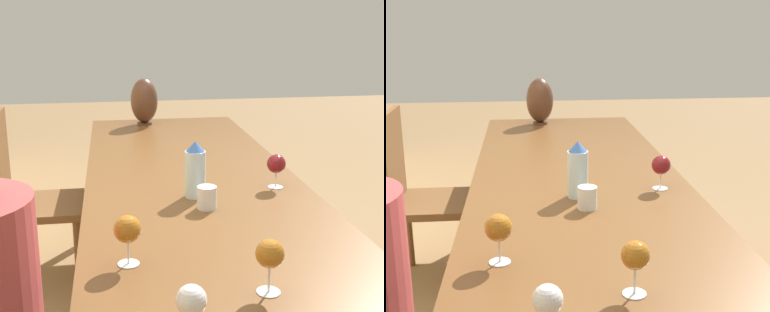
# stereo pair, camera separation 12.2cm
# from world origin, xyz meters

# --- Properties ---
(dining_table) EXTENTS (3.09, 0.95, 0.76)m
(dining_table) POSITION_xyz_m (0.00, 0.00, 0.70)
(dining_table) COLOR brown
(dining_table) RESTS_ON ground_plane
(water_bottle) EXTENTS (0.08, 0.08, 0.23)m
(water_bottle) POSITION_xyz_m (-0.10, 0.03, 0.87)
(water_bottle) COLOR #ADCCD6
(water_bottle) RESTS_ON dining_table
(water_tumbler) EXTENTS (0.07, 0.07, 0.09)m
(water_tumbler) POSITION_xyz_m (-0.24, 0.01, 0.80)
(water_tumbler) COLOR silver
(water_tumbler) RESTS_ON dining_table
(vase) EXTENTS (0.18, 0.18, 0.31)m
(vase) POSITION_xyz_m (1.36, 0.13, 0.92)
(vase) COLOR #4C2D1E
(vase) RESTS_ON dining_table
(wine_glass_0) EXTENTS (0.08, 0.08, 0.15)m
(wine_glass_0) POSITION_xyz_m (-0.67, 0.32, 0.87)
(wine_glass_0) COLOR silver
(wine_glass_0) RESTS_ON dining_table
(wine_glass_1) EXTENTS (0.08, 0.08, 0.15)m
(wine_glass_1) POSITION_xyz_m (-0.89, -0.04, 0.87)
(wine_glass_1) COLOR silver
(wine_glass_1) RESTS_ON dining_table
(wine_glass_2) EXTENTS (0.08, 0.08, 0.14)m
(wine_glass_2) POSITION_xyz_m (-0.04, -0.33, 0.86)
(wine_glass_2) COLOR silver
(wine_glass_2) RESTS_ON dining_table
(wine_glass_3) EXTENTS (0.07, 0.07, 0.14)m
(wine_glass_3) POSITION_xyz_m (-1.08, 0.19, 0.86)
(wine_glass_3) COLOR silver
(wine_glass_3) RESTS_ON dining_table
(chair_far) EXTENTS (0.44, 0.44, 0.98)m
(chair_far) POSITION_xyz_m (0.70, 0.82, 0.53)
(chair_far) COLOR brown
(chair_far) RESTS_ON ground_plane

